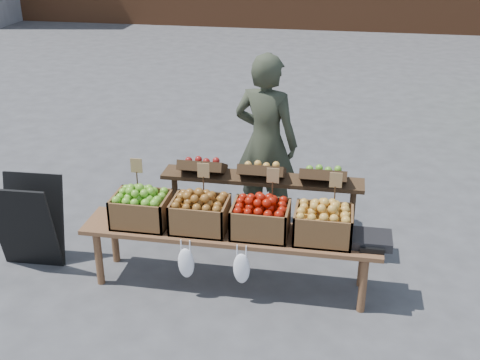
% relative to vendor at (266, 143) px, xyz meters
% --- Properties ---
extents(ground, '(80.00, 80.00, 0.00)m').
position_rel_vendor_xyz_m(ground, '(0.70, -1.25, -0.96)').
color(ground, '#444446').
extents(vendor, '(0.79, 0.62, 1.92)m').
position_rel_vendor_xyz_m(vendor, '(0.00, 0.00, 0.00)').
color(vendor, '#303526').
rests_on(vendor, ground).
extents(chalkboard_sign, '(0.61, 0.35, 0.91)m').
position_rel_vendor_xyz_m(chalkboard_sign, '(-2.12, -1.23, -0.51)').
color(chalkboard_sign, black).
rests_on(chalkboard_sign, ground).
extents(back_table, '(2.10, 0.44, 1.04)m').
position_rel_vendor_xyz_m(back_table, '(0.04, -0.52, -0.44)').
color(back_table, '#362415').
rests_on(back_table, ground).
extents(display_bench, '(2.70, 0.56, 0.57)m').
position_rel_vendor_xyz_m(display_bench, '(-0.14, -1.24, -0.68)').
color(display_bench, brown).
rests_on(display_bench, ground).
extents(crate_golden_apples, '(0.50, 0.40, 0.28)m').
position_rel_vendor_xyz_m(crate_golden_apples, '(-0.97, -1.24, -0.25)').
color(crate_golden_apples, '#598D2A').
rests_on(crate_golden_apples, display_bench).
extents(crate_russet_pears, '(0.50, 0.40, 0.28)m').
position_rel_vendor_xyz_m(crate_russet_pears, '(-0.42, -1.24, -0.25)').
color(crate_russet_pears, brown).
rests_on(crate_russet_pears, display_bench).
extents(crate_red_apples, '(0.50, 0.40, 0.28)m').
position_rel_vendor_xyz_m(crate_red_apples, '(0.13, -1.24, -0.25)').
color(crate_red_apples, '#6C0208').
rests_on(crate_red_apples, display_bench).
extents(crate_green_apples, '(0.50, 0.40, 0.28)m').
position_rel_vendor_xyz_m(crate_green_apples, '(0.68, -1.24, -0.25)').
color(crate_green_apples, gold).
rests_on(crate_green_apples, display_bench).
extents(weighing_scale, '(0.34, 0.30, 0.08)m').
position_rel_vendor_xyz_m(weighing_scale, '(1.11, -1.24, -0.35)').
color(weighing_scale, black).
rests_on(weighing_scale, display_bench).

